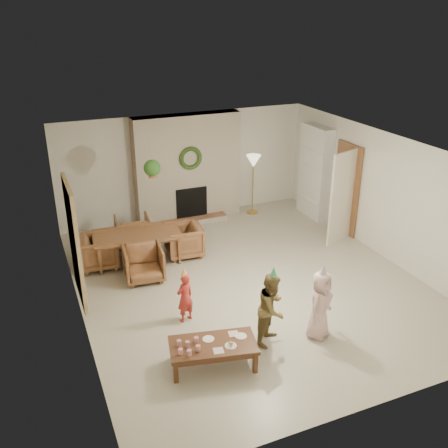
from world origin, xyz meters
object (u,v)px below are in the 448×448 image
dining_chair_left (100,251)px  child_red (185,297)px  dining_chair_far (133,232)px  dining_chair_right (184,240)px  dining_chair_near (144,263)px  child_plaid (272,308)px  child_pink (320,305)px  dining_table (138,248)px  coffee_table_top (213,345)px

dining_chair_left → child_red: child_red is taller
dining_chair_left → child_red: 2.57m
dining_chair_far → dining_chair_right: bearing=141.3°
dining_chair_near → child_plaid: (1.31, -2.58, 0.24)m
dining_chair_right → child_pink: bearing=22.7°
dining_chair_far → child_red: 3.06m
dining_chair_left → child_pink: 4.48m
dining_table → child_red: (0.21, -2.31, 0.13)m
child_red → child_pink: 2.12m
dining_table → child_pink: 4.01m
dining_chair_far → coffee_table_top: bearing=97.4°
dining_chair_right → child_red: bearing=-12.3°
dining_table → coffee_table_top: size_ratio=1.39×
dining_chair_near → child_pink: (2.05, -2.74, 0.22)m
dining_table → dining_chair_far: bearing=90.0°
dining_chair_far → child_red: child_red is taller
dining_chair_right → child_plaid: child_plaid is taller
child_red → dining_chair_left: bearing=-88.6°
dining_table → child_plaid: 3.55m
dining_chair_near → dining_chair_left: size_ratio=1.00×
dining_chair_left → child_red: size_ratio=0.85×
dining_chair_right → child_plaid: 3.25m
dining_chair_right → coffee_table_top: 3.51m
dining_chair_left → child_plaid: size_ratio=0.63×
dining_table → dining_chair_left: size_ratio=2.34×
dining_chair_left → dining_chair_right: bearing=-90.0°
dining_table → dining_chair_far: size_ratio=2.34×
coffee_table_top → dining_chair_right: bearing=90.2°
child_red → child_pink: (1.77, -1.17, 0.12)m
child_red → dining_chair_near: bearing=-100.2°
dining_chair_far → dining_chair_left: 1.05m
dining_table → child_red: size_ratio=1.98×
dining_chair_left → child_plaid: child_plaid is taller
child_pink → dining_chair_right: bearing=74.5°
dining_chair_far → coffee_table_top: 4.27m
dining_table → child_pink: child_pink is taller
coffee_table_top → child_plaid: 1.07m
child_red → coffee_table_top: bearing=69.8°
dining_chair_near → dining_chair_left: 1.05m
dining_table → dining_chair_right: dining_chair_right is taller
coffee_table_top → child_red: bearing=102.1°
dining_table → dining_chair_far: dining_chair_far is taller
dining_table → dining_chair_near: bearing=-90.0°
dining_table → child_pink: (1.97, -3.49, 0.25)m
dining_chair_far → dining_table: bearing=90.0°
dining_chair_right → child_pink: 3.56m
dining_chair_far → coffee_table_top: dining_chair_far is taller
dining_chair_far → coffee_table_top: (0.14, -4.27, 0.02)m
dining_chair_left → child_pink: (2.72, -3.56, 0.22)m
dining_chair_right → coffee_table_top: dining_chair_right is taller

